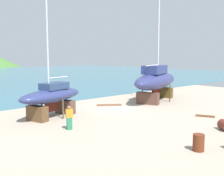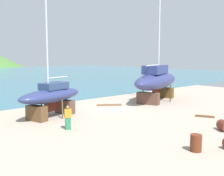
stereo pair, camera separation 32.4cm
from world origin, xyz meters
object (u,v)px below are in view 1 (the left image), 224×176
sailboat_mid_port (52,96)px  barrel_rust_mid (199,143)px  worker (69,117)px  sailboat_far_slipway (156,80)px

sailboat_mid_port → barrel_rust_mid: (1.62, -11.85, -1.23)m
sailboat_mid_port → worker: sailboat_mid_port is taller
sailboat_far_slipway → barrel_rust_mid: bearing=-153.2°
sailboat_mid_port → sailboat_far_slipway: 12.30m
worker → barrel_rust_mid: worker is taller
sailboat_far_slipway → worker: (-13.34, -3.53, -1.38)m
sailboat_far_slipway → worker: size_ratio=9.22×
barrel_rust_mid → worker: bearing=109.0°
sailboat_mid_port → worker: bearing=59.0°
sailboat_mid_port → worker: (-1.07, -4.07, -0.84)m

